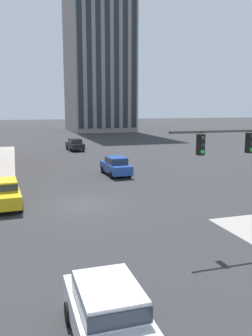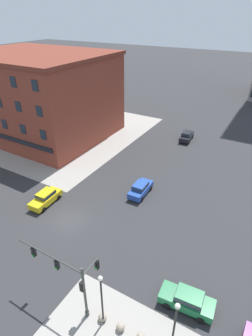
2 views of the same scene
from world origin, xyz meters
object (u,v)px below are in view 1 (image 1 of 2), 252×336
Objects in this scene: car_cross_eastbound at (116,165)px; car_cross_westbound at (75,144)px; car_main_southbound_near at (110,315)px; car_main_southbound_far at (4,192)px.

car_cross_westbound is at bearing 91.35° from car_cross_eastbound.
car_cross_westbound is (-0.46, 19.37, 0.00)m from car_cross_eastbound.
car_main_southbound_far is (-2.82, 14.35, 0.00)m from car_main_southbound_near.
car_cross_eastbound is 0.98× the size of car_cross_westbound.
car_main_southbound_near is 0.99× the size of car_cross_eastbound.
car_main_southbound_near and car_main_southbound_far have the same top height.
car_main_southbound_near is at bearing -106.42° from car_cross_eastbound.
car_main_southbound_near is 41.85m from car_cross_westbound.
car_main_southbound_near is 0.97× the size of car_cross_westbound.
car_main_southbound_far and car_cross_eastbound have the same top height.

